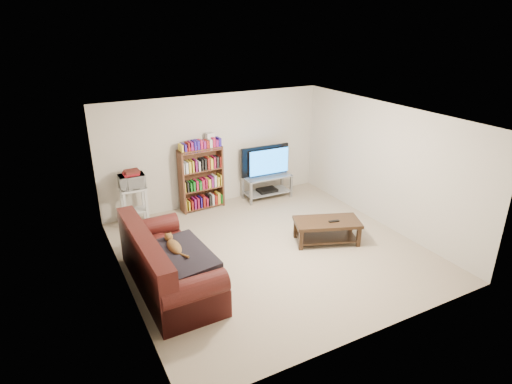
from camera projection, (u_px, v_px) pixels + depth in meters
floor at (271, 250)px, 7.63m from camera, size 5.00×5.00×0.00m
ceiling at (273, 117)px, 6.72m from camera, size 5.00×5.00×0.00m
wall_back at (215, 150)px, 9.22m from camera, size 5.00×0.00×5.00m
wall_front at (376, 256)px, 5.13m from camera, size 5.00×0.00×5.00m
wall_left at (121, 218)px, 6.10m from camera, size 0.00×5.00×5.00m
wall_right at (384, 166)px, 8.26m from camera, size 0.00×5.00×5.00m
sofa at (165, 268)px, 6.47m from camera, size 1.02×2.29×0.97m
blanket at (179, 257)px, 6.34m from camera, size 0.99×1.22×0.19m
cat at (174, 247)px, 6.49m from camera, size 0.26×0.62×0.19m
coffee_table at (327, 227)px, 7.81m from camera, size 1.32×0.98×0.43m
remote at (334, 221)px, 7.72m from camera, size 0.20×0.09×0.02m
tv_stand at (267, 183)px, 9.72m from camera, size 1.09×0.51×0.54m
television at (267, 162)px, 9.52m from camera, size 1.17×0.18×0.67m
dvd_player at (267, 190)px, 9.78m from camera, size 0.44×0.31×0.06m
bookshelf at (201, 178)px, 9.07m from camera, size 0.95×0.34×1.35m
shelf_clutter at (204, 142)px, 8.84m from camera, size 0.69×0.24×0.28m
microwave_stand at (134, 201)px, 8.41m from camera, size 0.49×0.36×0.79m
microwave at (132, 181)px, 8.25m from camera, size 0.49×0.33×0.27m
game_boxes at (131, 174)px, 8.19m from camera, size 0.29×0.25×0.05m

